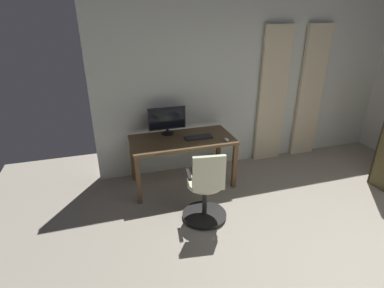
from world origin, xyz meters
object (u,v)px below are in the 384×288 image
desk (182,144)px  computer_keyboard (199,137)px  computer_monitor (167,119)px  office_chair (206,190)px  computer_mouse (226,140)px

desk → computer_keyboard: 0.26m
desk → computer_monitor: bearing=-56.7°
office_chair → computer_mouse: (-0.54, -0.67, 0.31)m
office_chair → computer_keyboard: (-0.19, -0.88, 0.30)m
computer_mouse → desk: bearing=-24.1°
desk → computer_mouse: 0.64m
computer_keyboard → desk: bearing=-11.8°
computer_mouse → computer_monitor: bearing=-34.2°
office_chair → computer_mouse: 0.91m
computer_monitor → computer_mouse: computer_monitor is taller
office_chair → computer_mouse: size_ratio=9.66×
desk → computer_keyboard: size_ratio=3.72×
desk → office_chair: (-0.04, 0.93, -0.20)m
computer_monitor → desk: bearing=123.3°
office_chair → computer_monitor: computer_monitor is taller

